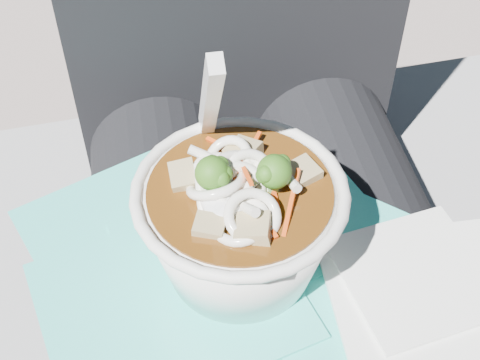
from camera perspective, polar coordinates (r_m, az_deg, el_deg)
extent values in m
cube|color=gray|center=(0.94, 0.88, -13.17)|extent=(1.03, 0.57, 0.44)
cylinder|color=black|center=(0.60, -4.92, -12.51)|extent=(0.15, 0.48, 0.15)
cylinder|color=black|center=(0.63, 12.07, -9.83)|extent=(0.15, 0.48, 0.15)
cube|color=#30C8BA|center=(0.58, -8.82, -3.63)|extent=(0.22, 0.20, 0.00)
cube|color=#30C8BA|center=(0.54, 0.24, -7.22)|extent=(0.21, 0.18, 0.00)
cube|color=#30C8BA|center=(0.52, 0.55, -9.46)|extent=(0.17, 0.18, 0.00)
cube|color=#30C8BA|center=(0.55, 5.11, -6.10)|extent=(0.25, 0.25, 0.00)
cube|color=#30C8BA|center=(0.54, 7.66, -7.89)|extent=(0.19, 0.21, 0.00)
cube|color=#30C8BA|center=(0.55, 1.26, -4.71)|extent=(0.18, 0.16, 0.00)
cube|color=#30C8BA|center=(0.52, -5.99, -10.20)|extent=(0.22, 0.20, 0.00)
cube|color=white|center=(0.53, 15.81, -10.12)|extent=(0.15, 0.15, 0.00)
cube|color=white|center=(0.53, 14.78, -7.84)|extent=(0.13, 0.13, 0.00)
torus|color=white|center=(0.47, 0.00, -1.01)|extent=(0.15, 0.15, 0.01)
cylinder|color=#442509|center=(0.47, 0.00, -1.26)|extent=(0.13, 0.13, 0.01)
torus|color=white|center=(0.47, 0.82, 0.41)|extent=(0.05, 0.05, 0.04)
torus|color=white|center=(0.46, -2.03, -0.39)|extent=(0.06, 0.06, 0.04)
torus|color=white|center=(0.46, 0.12, -0.29)|extent=(0.07, 0.07, 0.04)
torus|color=white|center=(0.48, -1.00, 1.83)|extent=(0.05, 0.05, 0.03)
torus|color=white|center=(0.44, 1.09, -3.11)|extent=(0.04, 0.04, 0.03)
torus|color=white|center=(0.44, 0.01, -3.52)|extent=(0.05, 0.05, 0.01)
torus|color=white|center=(0.47, -0.37, 0.10)|extent=(0.06, 0.06, 0.03)
torus|color=white|center=(0.49, -0.90, 1.69)|extent=(0.06, 0.06, 0.04)
torus|color=white|center=(0.46, -0.01, -0.63)|extent=(0.04, 0.04, 0.03)
torus|color=white|center=(0.47, -1.74, -0.27)|extent=(0.06, 0.05, 0.03)
torus|color=white|center=(0.46, -0.07, -0.61)|extent=(0.05, 0.04, 0.04)
cylinder|color=white|center=(0.46, -3.38, -0.74)|extent=(0.01, 0.03, 0.02)
cylinder|color=white|center=(0.45, 0.35, -2.29)|extent=(0.02, 0.03, 0.02)
cylinder|color=white|center=(0.48, -2.25, 1.78)|extent=(0.04, 0.02, 0.02)
cylinder|color=white|center=(0.45, -0.30, -1.41)|extent=(0.03, 0.01, 0.01)
cylinder|color=white|center=(0.47, 3.95, 0.44)|extent=(0.01, 0.04, 0.01)
cylinder|color=white|center=(0.46, -2.78, -0.37)|extent=(0.02, 0.03, 0.02)
cylinder|color=white|center=(0.46, -1.65, -0.52)|extent=(0.03, 0.03, 0.02)
cylinder|color=#649849|center=(0.46, 2.89, -0.33)|extent=(0.01, 0.01, 0.01)
sphere|color=#205112|center=(0.45, 2.94, 0.71)|extent=(0.02, 0.02, 0.02)
sphere|color=#205112|center=(0.45, 2.25, 0.54)|extent=(0.01, 0.01, 0.01)
sphere|color=#205112|center=(0.46, 3.53, 1.33)|extent=(0.01, 0.01, 0.01)
sphere|color=#205112|center=(0.45, 3.61, 1.46)|extent=(0.01, 0.01, 0.01)
sphere|color=#205112|center=(0.45, 2.09, 0.41)|extent=(0.01, 0.01, 0.01)
cylinder|color=#649849|center=(0.46, -2.32, -0.45)|extent=(0.01, 0.01, 0.01)
sphere|color=#205112|center=(0.45, -2.37, 0.59)|extent=(0.02, 0.02, 0.02)
sphere|color=#205112|center=(0.45, -1.64, 0.17)|extent=(0.01, 0.01, 0.01)
sphere|color=#205112|center=(0.45, -1.35, 0.54)|extent=(0.01, 0.01, 0.01)
sphere|color=#205112|center=(0.46, -2.38, 1.42)|extent=(0.01, 0.01, 0.01)
sphere|color=#205112|center=(0.45, -1.70, 1.33)|extent=(0.01, 0.01, 0.01)
cube|color=#D84612|center=(0.45, 4.41, -1.93)|extent=(0.02, 0.05, 0.02)
cube|color=#D84612|center=(0.47, 2.68, -0.30)|extent=(0.00, 0.04, 0.01)
cube|color=#D84612|center=(0.46, 0.19, 1.23)|extent=(0.01, 0.05, 0.02)
cube|color=#D84612|center=(0.49, 0.85, 2.46)|extent=(0.02, 0.03, 0.01)
cube|color=#D84612|center=(0.45, 1.31, -2.35)|extent=(0.02, 0.05, 0.01)
cube|color=#D84612|center=(0.47, -0.86, 1.09)|extent=(0.03, 0.04, 0.02)
cube|color=#D84612|center=(0.46, -2.44, -1.08)|extent=(0.00, 0.04, 0.01)
cube|color=#D84612|center=(0.49, -1.03, 2.70)|extent=(0.03, 0.03, 0.01)
cube|color=#937C53|center=(0.48, 5.39, 0.52)|extent=(0.03, 0.03, 0.02)
cube|color=#937C53|center=(0.49, 0.29, 2.32)|extent=(0.03, 0.03, 0.02)
cube|color=#937C53|center=(0.47, -4.85, 0.23)|extent=(0.02, 0.02, 0.02)
cube|color=#937C53|center=(0.44, -2.61, -4.05)|extent=(0.03, 0.02, 0.01)
cube|color=#937C53|center=(0.44, 1.16, -4.29)|extent=(0.03, 0.03, 0.02)
ellipsoid|color=white|center=(0.45, -1.53, -1.65)|extent=(0.03, 0.04, 0.01)
cube|color=white|center=(0.45, -2.54, 6.91)|extent=(0.01, 0.08, 0.12)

